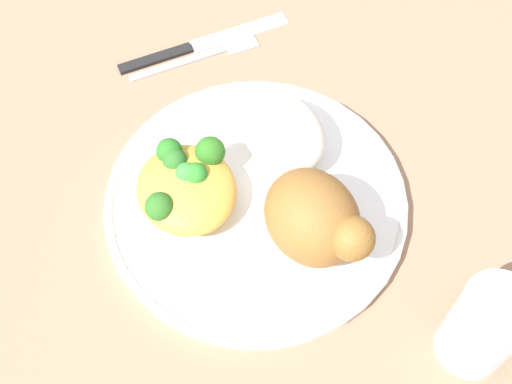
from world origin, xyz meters
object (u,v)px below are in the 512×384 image
Objects in this scene: rice_pile at (282,132)px; mac_cheese_with_broccoli at (186,184)px; roasted_chicken at (316,219)px; water_glass at (484,328)px; knife at (191,46)px; fork at (202,55)px; plate at (256,202)px.

rice_pile reaches higher than mac_cheese_with_broccoli.
roasted_chicken reaches higher than mac_cheese_with_broccoli.
roasted_chicken is 1.11× the size of water_glass.
mac_cheese_with_broccoli is at bearing -142.94° from roasted_chicken.
water_glass is at bearing 23.55° from roasted_chicken.
water_glass is at bearing 5.96° from knife.
mac_cheese_with_broccoli is at bearing -32.41° from fork.
plate is 0.21m from knife.
mac_cheese_with_broccoli is (-0.10, -0.07, -0.02)m from roasted_chicken.
fork is at bearing 166.49° from plate.
mac_cheese_with_broccoli is at bearing -150.56° from water_glass.
rice_pile is 0.15m from fork.
rice_pile is at bearing 125.84° from plate.
water_glass is at bearing 29.44° from mac_cheese_with_broccoli.
knife is at bearing -174.04° from water_glass.
mac_cheese_with_broccoli reaches higher than fork.
fork is (-0.19, 0.04, -0.01)m from plate.
water_glass reaches higher than rice_pile.
plate is at bearing -161.81° from roasted_chicken.
mac_cheese_with_broccoli reaches higher than knife.
plate is at bearing -54.16° from rice_pile.
fork is at bearing -174.48° from water_glass.
rice_pile is at bearing 91.28° from mac_cheese_with_broccoli.
plate is 0.07m from rice_pile.
knife is (-0.02, -0.00, 0.00)m from fork.
fork is 0.75× the size of knife.
water_glass is at bearing 21.96° from plate.
water_glass is (0.24, 0.03, 0.01)m from rice_pile.
knife is 2.07× the size of water_glass.
plate is 2.89× the size of mac_cheese_with_broccoli.
roasted_chicken is at bearing -156.45° from water_glass.
plate is 2.70× the size of roasted_chicken.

